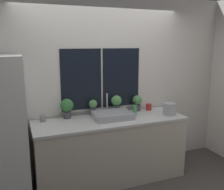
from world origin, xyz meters
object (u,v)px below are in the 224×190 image
object	(u,v)px
potted_plant_center_right	(116,103)
mug_grey	(43,118)
soap_bottle	(135,110)
kettle	(169,108)
mug_red	(149,107)
potted_plant_far_right	(137,102)
potted_plant_center_left	(93,107)
sink	(113,115)
potted_plant_far_left	(67,107)

from	to	relation	value
potted_plant_center_right	mug_grey	xyz separation A→B (m)	(-1.11, -0.04, -0.11)
potted_plant_center_right	soap_bottle	size ratio (longest dim) A/B	1.30
potted_plant_center_right	kettle	bearing A→B (deg)	-28.34
mug_red	kettle	bearing A→B (deg)	-65.52
potted_plant_center_right	kettle	distance (m)	0.81
kettle	potted_plant_far_right	bearing A→B (deg)	132.25
mug_grey	potted_plant_center_left	bearing A→B (deg)	3.04
potted_plant_center_left	mug_grey	bearing A→B (deg)	-176.96
potted_plant_center_right	mug_red	bearing A→B (deg)	-3.92
potted_plant_far_right	kettle	xyz separation A→B (m)	(0.35, -0.38, -0.05)
sink	potted_plant_far_left	world-z (taller)	sink
mug_red	potted_plant_far_right	bearing A→B (deg)	168.77
mug_red	potted_plant_center_right	bearing A→B (deg)	176.08
sink	potted_plant_far_right	world-z (taller)	sink
soap_bottle	kettle	distance (m)	0.53
potted_plant_far_right	mug_grey	size ratio (longest dim) A/B	2.54
potted_plant_far_left	soap_bottle	world-z (taller)	potted_plant_far_left
sink	soap_bottle	xyz separation A→B (m)	(0.35, 0.00, 0.04)
soap_bottle	mug_grey	world-z (taller)	soap_bottle
potted_plant_far_left	mug_red	xyz separation A→B (m)	(1.32, -0.04, -0.12)
potted_plant_center_left	potted_plant_center_right	world-z (taller)	potted_plant_center_right
potted_plant_far_left	mug_red	world-z (taller)	potted_plant_far_left
mug_grey	kettle	bearing A→B (deg)	-10.66
soap_bottle	kettle	world-z (taller)	soap_bottle
potted_plant_center_left	mug_grey	distance (m)	0.74
potted_plant_center_left	potted_plant_far_right	xyz separation A→B (m)	(0.74, 0.00, 0.01)
potted_plant_far_right	potted_plant_center_left	bearing A→B (deg)	-180.00
potted_plant_center_right	soap_bottle	world-z (taller)	potted_plant_center_right
potted_plant_center_left	potted_plant_center_right	bearing A→B (deg)	0.00
potted_plant_far_left	sink	bearing A→B (deg)	-20.85
mug_grey	potted_plant_far_right	bearing A→B (deg)	1.52
potted_plant_center_right	mug_red	world-z (taller)	potted_plant_center_right
mug_grey	mug_red	bearing A→B (deg)	0.05
potted_plant_far_right	mug_red	world-z (taller)	potted_plant_far_right
sink	kettle	distance (m)	0.88
potted_plant_far_left	potted_plant_far_right	distance (m)	1.13
potted_plant_center_right	potted_plant_far_right	size ratio (longest dim) A/B	1.11
mug_grey	mug_red	size ratio (longest dim) A/B	0.95
soap_bottle	potted_plant_center_left	bearing A→B (deg)	158.17
sink	potted_plant_center_left	bearing A→B (deg)	133.58
potted_plant_center_left	potted_plant_center_right	size ratio (longest dim) A/B	0.86
mug_grey	sink	bearing A→B (deg)	-11.43
potted_plant_far_left	soap_bottle	size ratio (longest dim) A/B	1.34
potted_plant_far_left	soap_bottle	xyz separation A→B (m)	(0.97, -0.23, -0.08)
potted_plant_far_left	potted_plant_center_left	world-z (taller)	potted_plant_far_left
potted_plant_far_left	mug_grey	distance (m)	0.37
potted_plant_center_left	potted_plant_far_right	world-z (taller)	potted_plant_far_right
sink	potted_plant_far_left	xyz separation A→B (m)	(-0.61, 0.23, 0.13)
kettle	potted_plant_center_left	bearing A→B (deg)	160.60
mug_red	kettle	xyz separation A→B (m)	(0.16, -0.34, 0.04)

